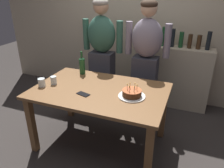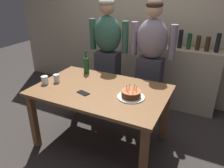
# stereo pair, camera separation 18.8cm
# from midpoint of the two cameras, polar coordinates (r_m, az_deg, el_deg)

# --- Properties ---
(ground_plane) EXTENTS (10.00, 10.00, 0.00)m
(ground_plane) POSITION_cam_midpoint_polar(r_m,az_deg,el_deg) (2.87, -0.79, -14.78)
(ground_plane) COLOR #332D2B
(back_wall) EXTENTS (5.20, 0.10, 2.60)m
(back_wall) POSITION_cam_midpoint_polar(r_m,az_deg,el_deg) (3.71, 10.51, 16.08)
(back_wall) COLOR tan
(back_wall) RESTS_ON ground_plane
(dining_table) EXTENTS (1.50, 0.96, 0.74)m
(dining_table) POSITION_cam_midpoint_polar(r_m,az_deg,el_deg) (2.51, -0.88, -3.36)
(dining_table) COLOR brown
(dining_table) RESTS_ON ground_plane
(birthday_cake) EXTENTS (0.29, 0.29, 0.15)m
(birthday_cake) POSITION_cam_midpoint_polar(r_m,az_deg,el_deg) (2.29, 7.34, -2.76)
(birthday_cake) COLOR white
(birthday_cake) RESTS_ON dining_table
(water_glass_near) EXTENTS (0.07, 0.07, 0.10)m
(water_glass_near) POSITION_cam_midpoint_polar(r_m,az_deg,el_deg) (2.69, -12.35, 1.43)
(water_glass_near) COLOR silver
(water_glass_near) RESTS_ON dining_table
(water_glass_far) EXTENTS (0.08, 0.08, 0.10)m
(water_glass_far) POSITION_cam_midpoint_polar(r_m,az_deg,el_deg) (2.68, -15.24, 0.96)
(water_glass_far) COLOR silver
(water_glass_far) RESTS_ON dining_table
(wine_bottle) EXTENTS (0.07, 0.07, 0.30)m
(wine_bottle) POSITION_cam_midpoint_polar(r_m,az_deg,el_deg) (2.90, -4.92, 5.14)
(wine_bottle) COLOR #194723
(wine_bottle) RESTS_ON dining_table
(cell_phone) EXTENTS (0.16, 0.11, 0.01)m
(cell_phone) POSITION_cam_midpoint_polar(r_m,az_deg,el_deg) (2.38, -5.30, -2.39)
(cell_phone) COLOR black
(cell_phone) RESTS_ON dining_table
(person_man_bearded) EXTENTS (0.61, 0.27, 1.66)m
(person_man_bearded) POSITION_cam_midpoint_polar(r_m,az_deg,el_deg) (3.24, 0.53, 7.55)
(person_man_bearded) COLOR #33333D
(person_man_bearded) RESTS_ON ground_plane
(person_woman_cardigan) EXTENTS (0.61, 0.27, 1.66)m
(person_woman_cardigan) POSITION_cam_midpoint_polar(r_m,az_deg,el_deg) (3.03, 11.80, 5.78)
(person_woman_cardigan) COLOR #33333D
(person_woman_cardigan) RESTS_ON ground_plane
(shelf_cabinet) EXTENTS (0.88, 0.30, 1.25)m
(shelf_cabinet) POSITION_cam_midpoint_polar(r_m,az_deg,el_deg) (3.57, 20.59, 1.12)
(shelf_cabinet) COLOR tan
(shelf_cabinet) RESTS_ON ground_plane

